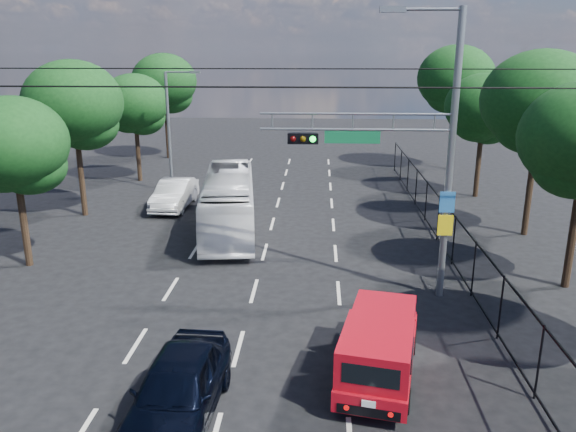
# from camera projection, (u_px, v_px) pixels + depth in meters

# --- Properties ---
(lane_markings) EXTENTS (6.12, 38.00, 0.01)m
(lane_markings) POSITION_uv_depth(u_px,v_px,m) (269.00, 237.00, 25.66)
(lane_markings) COLOR beige
(lane_markings) RESTS_ON ground
(signal_mast) EXTENTS (6.43, 0.39, 9.50)m
(signal_mast) POSITION_uv_depth(u_px,v_px,m) (414.00, 146.00, 18.15)
(signal_mast) COLOR slate
(signal_mast) RESTS_ON ground
(streetlight_left) EXTENTS (2.09, 0.22, 7.08)m
(streetlight_left) POSITION_uv_depth(u_px,v_px,m) (171.00, 126.00, 32.53)
(streetlight_left) COLOR slate
(streetlight_left) RESTS_ON ground
(utility_wires) EXTENTS (22.00, 5.04, 0.74)m
(utility_wires) POSITION_uv_depth(u_px,v_px,m) (253.00, 81.00, 18.66)
(utility_wires) COLOR black
(utility_wires) RESTS_ON ground
(fence_right) EXTENTS (0.06, 34.03, 2.00)m
(fence_right) POSITION_uv_depth(u_px,v_px,m) (447.00, 230.00, 23.23)
(fence_right) COLOR black
(fence_right) RESTS_ON ground
(tree_right_c) EXTENTS (5.10, 5.10, 8.29)m
(tree_right_c) POSITION_uv_depth(u_px,v_px,m) (540.00, 109.00, 24.40)
(tree_right_c) COLOR black
(tree_right_c) RESTS_ON ground
(tree_right_d) EXTENTS (4.32, 4.32, 7.02)m
(tree_right_d) POSITION_uv_depth(u_px,v_px,m) (484.00, 112.00, 31.37)
(tree_right_d) COLOR black
(tree_right_d) RESTS_ON ground
(tree_right_e) EXTENTS (5.28, 5.28, 8.58)m
(tree_right_e) POSITION_uv_depth(u_px,v_px,m) (456.00, 84.00, 38.70)
(tree_right_e) COLOR black
(tree_right_e) RESTS_ON ground
(tree_left_b) EXTENTS (4.08, 4.08, 6.63)m
(tree_left_b) POSITION_uv_depth(u_px,v_px,m) (15.00, 151.00, 21.03)
(tree_left_b) COLOR black
(tree_left_b) RESTS_ON ground
(tree_left_c) EXTENTS (4.80, 4.80, 7.80)m
(tree_left_c) POSITION_uv_depth(u_px,v_px,m) (75.00, 110.00, 27.53)
(tree_left_c) COLOR black
(tree_left_c) RESTS_ON ground
(tree_left_d) EXTENTS (4.20, 4.20, 6.83)m
(tree_left_d) POSITION_uv_depth(u_px,v_px,m) (135.00, 107.00, 35.36)
(tree_left_d) COLOR black
(tree_left_d) RESTS_ON ground
(tree_left_e) EXTENTS (4.92, 4.92, 7.99)m
(tree_left_e) POSITION_uv_depth(u_px,v_px,m) (165.00, 86.00, 42.79)
(tree_left_e) COLOR black
(tree_left_e) RESTS_ON ground
(red_pickup) EXTENTS (2.59, 4.92, 1.75)m
(red_pickup) POSITION_uv_depth(u_px,v_px,m) (380.00, 346.00, 14.40)
(red_pickup) COLOR black
(red_pickup) RESTS_ON ground
(navy_hatchback) EXTENTS (2.05, 4.66, 1.56)m
(navy_hatchback) POSITION_uv_depth(u_px,v_px,m) (178.00, 389.00, 12.84)
(navy_hatchback) COLOR black
(navy_hatchback) RESTS_ON ground
(white_bus) EXTENTS (3.47, 9.85, 2.69)m
(white_bus) POSITION_uv_depth(u_px,v_px,m) (229.00, 202.00, 26.38)
(white_bus) COLOR white
(white_bus) RESTS_ON ground
(white_van) EXTENTS (1.74, 4.63, 1.51)m
(white_van) POSITION_uv_depth(u_px,v_px,m) (175.00, 194.00, 30.21)
(white_van) COLOR silver
(white_van) RESTS_ON ground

